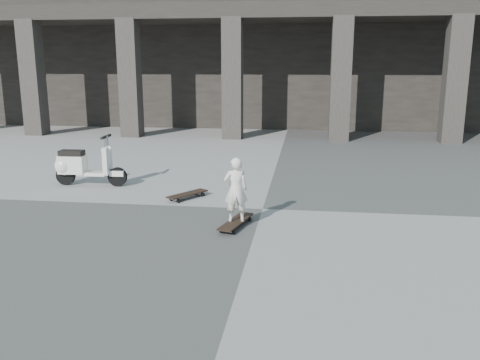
# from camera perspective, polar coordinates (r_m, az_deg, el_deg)

# --- Properties ---
(ground) EXTENTS (90.00, 90.00, 0.00)m
(ground) POSITION_cam_1_polar(r_m,az_deg,el_deg) (9.06, 2.55, -3.27)
(ground) COLOR #454543
(ground) RESTS_ON ground
(colonnade) EXTENTS (28.00, 8.82, 6.00)m
(colonnade) POSITION_cam_1_polar(r_m,az_deg,el_deg) (22.45, 5.83, 14.24)
(colonnade) COLOR black
(colonnade) RESTS_ON ground
(longboard) EXTENTS (0.47, 1.03, 0.10)m
(longboard) POSITION_cam_1_polar(r_m,az_deg,el_deg) (8.07, -0.47, -4.75)
(longboard) COLOR black
(longboard) RESTS_ON ground
(skateboard_spare) EXTENTS (0.69, 0.87, 0.11)m
(skateboard_spare) POSITION_cam_1_polar(r_m,az_deg,el_deg) (9.76, -5.93, -1.64)
(skateboard_spare) COLOR black
(skateboard_spare) RESTS_ON ground
(child) EXTENTS (0.42, 0.32, 1.02)m
(child) POSITION_cam_1_polar(r_m,az_deg,el_deg) (7.92, -0.48, -1.08)
(child) COLOR silver
(child) RESTS_ON longboard
(scooter) EXTENTS (1.55, 0.50, 1.08)m
(scooter) POSITION_cam_1_polar(r_m,az_deg,el_deg) (11.25, -17.68, 1.57)
(scooter) COLOR black
(scooter) RESTS_ON ground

